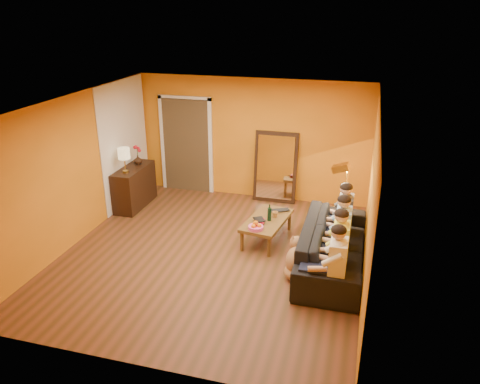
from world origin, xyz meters
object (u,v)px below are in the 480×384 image
(mirror_frame, at_px, (276,167))
(sofa, at_px, (333,246))
(table_lamp, at_px, (125,160))
(person_mid_right, at_px, (343,230))
(laptop, at_px, (281,211))
(vase, at_px, (138,160))
(person_far_left, at_px, (337,265))
(sideboard, at_px, (134,187))
(floor_lamp, at_px, (345,204))
(tumbler, at_px, (275,214))
(person_far_right, at_px, (345,216))
(person_mid_left, at_px, (340,246))
(wine_bottle, at_px, (269,212))
(dog, at_px, (297,258))
(coffee_table, at_px, (267,229))

(mirror_frame, distance_m, sofa, 2.88)
(table_lamp, bearing_deg, person_mid_right, -12.56)
(laptop, height_order, vase, vase)
(sofa, bearing_deg, mirror_frame, 30.59)
(person_far_left, bearing_deg, table_lamp, 154.62)
(sideboard, height_order, person_mid_right, person_mid_right)
(floor_lamp, distance_m, person_mid_right, 0.86)
(person_far_left, bearing_deg, tumbler, 125.71)
(floor_lamp, height_order, tumbler, floor_lamp)
(sideboard, bearing_deg, sofa, -17.95)
(floor_lamp, relative_size, laptop, 4.06)
(sofa, xyz_separation_m, person_far_right, (0.13, 0.65, 0.24))
(person_mid_left, bearing_deg, wine_bottle, 142.69)
(person_far_right, bearing_deg, laptop, 166.05)
(person_mid_right, bearing_deg, floor_lamp, 92.02)
(mirror_frame, bearing_deg, wine_bottle, -81.67)
(laptop, bearing_deg, dog, -95.95)
(sideboard, distance_m, vase, 0.58)
(tumbler, bearing_deg, person_mid_left, -43.34)
(sideboard, xyz_separation_m, wine_bottle, (3.07, -0.83, 0.15))
(wine_bottle, bearing_deg, sideboard, 164.83)
(sideboard, height_order, floor_lamp, floor_lamp)
(person_far_left, xyz_separation_m, person_far_right, (0.00, 1.65, 0.00))
(mirror_frame, xyz_separation_m, laptop, (0.41, -1.51, -0.33))
(sideboard, height_order, dog, sideboard)
(person_mid_right, bearing_deg, person_far_right, 90.00)
(mirror_frame, height_order, tumbler, mirror_frame)
(table_lamp, bearing_deg, coffee_table, -9.08)
(sofa, height_order, vase, vase)
(sofa, xyz_separation_m, person_mid_right, (0.13, 0.10, 0.24))
(floor_lamp, bearing_deg, wine_bottle, -153.70)
(mirror_frame, xyz_separation_m, sofa, (1.45, -2.45, -0.39))
(floor_lamp, relative_size, vase, 7.70)
(mirror_frame, distance_m, floor_lamp, 2.16)
(dog, bearing_deg, person_mid_left, -3.97)
(dog, relative_size, tumbler, 6.15)
(sideboard, bearing_deg, person_far_left, -28.51)
(wine_bottle, bearing_deg, tumbler, 67.62)
(sofa, distance_m, person_mid_left, 0.53)
(table_lamp, relative_size, coffee_table, 0.42)
(dog, relative_size, laptop, 1.89)
(sofa, height_order, person_far_left, person_far_left)
(mirror_frame, relative_size, tumbler, 13.94)
(person_mid_right, height_order, person_far_right, same)
(person_mid_left, relative_size, tumbler, 11.19)
(person_far_right, bearing_deg, coffee_table, -177.48)
(mirror_frame, bearing_deg, laptop, -74.83)
(mirror_frame, bearing_deg, person_mid_left, -61.44)
(mirror_frame, distance_m, wine_bottle, 1.94)
(sideboard, bearing_deg, person_far_right, -9.40)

